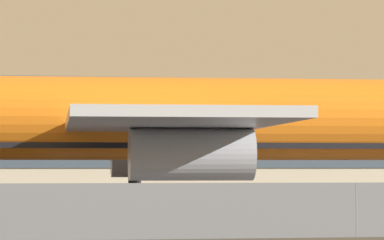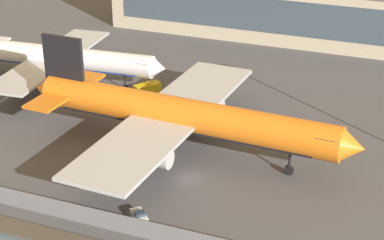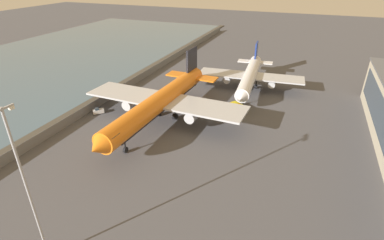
% 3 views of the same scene
% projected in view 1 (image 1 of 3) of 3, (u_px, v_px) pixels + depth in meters
% --- Properties ---
extents(ground_plane, '(500.00, 500.00, 0.00)m').
position_uv_depth(ground_plane, '(272.00, 225.00, 65.76)').
color(ground_plane, '#4C4C51').
extents(perimeter_fence, '(280.00, 0.10, 2.74)m').
position_uv_depth(perimeter_fence, '(356.00, 213.00, 50.05)').
color(perimeter_fence, slate).
rests_on(perimeter_fence, ground).
extents(cargo_jet_orange, '(55.99, 47.87, 16.54)m').
position_uv_depth(cargo_jet_orange, '(176.00, 122.00, 72.42)').
color(cargo_jet_orange, orange).
rests_on(cargo_jet_orange, ground).
extents(baggage_tug, '(3.39, 3.40, 1.80)m').
position_uv_depth(baggage_tug, '(298.00, 223.00, 52.64)').
color(baggage_tug, white).
rests_on(baggage_tug, ground).
extents(terminal_building, '(86.43, 21.01, 13.66)m').
position_uv_depth(terminal_building, '(108.00, 139.00, 137.17)').
color(terminal_building, '#BCB299').
rests_on(terminal_building, ground).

